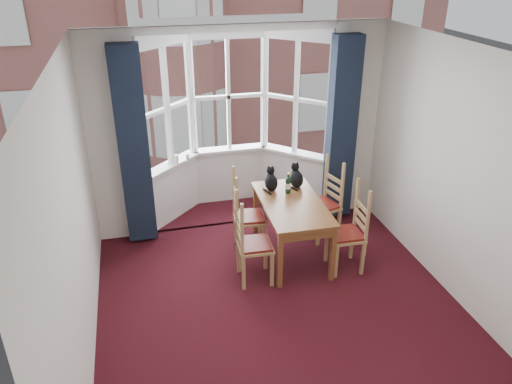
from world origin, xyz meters
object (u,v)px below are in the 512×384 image
object	(u,v)px
chair_right_far	(327,205)
chair_left_near	(247,246)
dining_table	(292,209)
wine_bottle	(288,184)
candle_short	(187,158)
cat_left	(271,181)
cat_right	(296,177)
candle_tall	(177,159)
chair_left_far	(243,218)
chair_right_near	(353,234)

from	to	relation	value
chair_right_far	chair_left_near	bearing A→B (deg)	-149.52
chair_left_near	chair_right_far	distance (m)	1.52
dining_table	wine_bottle	size ratio (longest dim) A/B	5.10
chair_left_near	candle_short	bearing A→B (deg)	103.94
chair_left_near	candle_short	world-z (taller)	candle_short
cat_left	dining_table	bearing A→B (deg)	-69.19
cat_right	candle_tall	xyz separation A→B (m)	(-1.49, 0.95, 0.04)
chair_left_near	chair_right_far	bearing A→B (deg)	30.48
chair_left_near	candle_tall	xyz separation A→B (m)	(-0.61, 1.80, 0.46)
chair_left_far	chair_right_far	size ratio (longest dim) A/B	1.00
chair_right_far	cat_right	world-z (taller)	cat_right
chair_left_near	wine_bottle	size ratio (longest dim) A/B	3.30
cat_right	wine_bottle	bearing A→B (deg)	-135.27
chair_right_near	cat_right	world-z (taller)	cat_right
chair_right_near	cat_right	bearing A→B (deg)	116.63
chair_left_far	cat_right	size ratio (longest dim) A/B	2.75
cat_left	chair_right_far	bearing A→B (deg)	-4.21
cat_right	chair_left_far	bearing A→B (deg)	-167.46
dining_table	chair_left_far	bearing A→B (deg)	155.56
chair_left_far	wine_bottle	size ratio (longest dim) A/B	3.30
dining_table	chair_left_far	world-z (taller)	chair_left_far
chair_right_near	wine_bottle	world-z (taller)	wine_bottle
chair_right_near	cat_right	distance (m)	1.09
chair_left_near	cat_left	distance (m)	1.06
cat_right	wine_bottle	distance (m)	0.24
chair_left_near	wine_bottle	xyz separation A→B (m)	(0.71, 0.68, 0.42)
cat_right	candle_short	size ratio (longest dim) A/B	3.02
cat_left	cat_right	world-z (taller)	cat_right
candle_tall	cat_right	bearing A→B (deg)	-32.53
dining_table	cat_left	world-z (taller)	cat_left
wine_bottle	candle_tall	distance (m)	1.73
chair_left_far	cat_left	world-z (taller)	cat_left
candle_short	candle_tall	bearing A→B (deg)	-169.32
cat_left	candle_tall	bearing A→B (deg)	139.42
chair_left_near	chair_right_near	xyz separation A→B (m)	(1.32, -0.05, 0.00)
chair_right_near	chair_right_far	distance (m)	0.82
wine_bottle	candle_short	bearing A→B (deg)	135.37
wine_bottle	candle_short	xyz separation A→B (m)	(-1.16, 1.14, 0.04)
wine_bottle	candle_short	size ratio (longest dim) A/B	2.51
chair_left_far	candle_tall	world-z (taller)	candle_tall
candle_tall	candle_short	bearing A→B (deg)	10.68
chair_right_far	candle_short	xyz separation A→B (m)	(-1.76, 1.06, 0.45)
chair_left_far	candle_short	distance (m)	1.35
chair_right_near	candle_tall	bearing A→B (deg)	136.40
chair_right_near	chair_left_far	bearing A→B (deg)	149.55
chair_left_near	candle_tall	world-z (taller)	candle_tall
chair_left_far	candle_tall	distance (m)	1.40
chair_left_near	chair_left_far	size ratio (longest dim) A/B	1.00
candle_short	chair_right_far	bearing A→B (deg)	-30.97
chair_left_near	candle_short	xyz separation A→B (m)	(-0.45, 1.83, 0.45)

